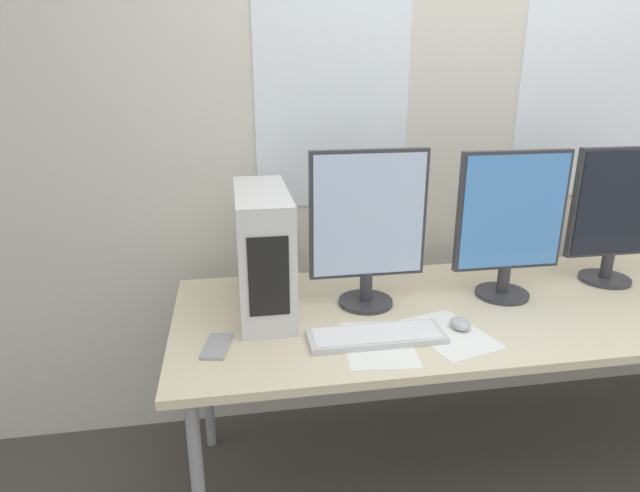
% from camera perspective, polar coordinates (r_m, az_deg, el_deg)
% --- Properties ---
extents(wall_back, '(8.00, 0.07, 2.70)m').
position_cam_1_polar(wall_back, '(2.39, 14.61, 13.29)').
color(wall_back, beige).
rests_on(wall_back, ground_plane).
extents(desk, '(2.37, 0.83, 0.74)m').
position_cam_1_polar(desk, '(2.08, 19.10, -6.77)').
color(desk, beige).
rests_on(desk, ground_plane).
extents(pc_tower, '(0.18, 0.49, 0.42)m').
position_cam_1_polar(pc_tower, '(1.85, -6.07, -0.48)').
color(pc_tower, silver).
rests_on(pc_tower, desk).
extents(monitor_main, '(0.41, 0.19, 0.56)m').
position_cam_1_polar(monitor_main, '(1.84, 5.14, 2.18)').
color(monitor_main, '#333338').
rests_on(monitor_main, desk).
extents(monitor_right_near, '(0.40, 0.19, 0.54)m').
position_cam_1_polar(monitor_right_near, '(2.03, 19.66, 2.44)').
color(monitor_right_near, '#333338').
rests_on(monitor_right_near, desk).
extents(monitor_right_far, '(0.38, 0.19, 0.53)m').
position_cam_1_polar(monitor_right_far, '(2.34, 29.09, 3.10)').
color(monitor_right_far, '#333338').
rests_on(monitor_right_far, desk).
extents(keyboard, '(0.43, 0.14, 0.02)m').
position_cam_1_polar(keyboard, '(1.71, 6.01, -9.52)').
color(keyboard, silver).
rests_on(keyboard, desk).
extents(mouse, '(0.06, 0.08, 0.03)m').
position_cam_1_polar(mouse, '(1.82, 14.73, -8.01)').
color(mouse, '#B2B2B7').
rests_on(mouse, desk).
extents(cell_phone, '(0.10, 0.16, 0.01)m').
position_cam_1_polar(cell_phone, '(1.69, -10.95, -10.46)').
color(cell_phone, '#99999E').
rests_on(cell_phone, desk).
extents(paper_sheet_left, '(0.24, 0.32, 0.00)m').
position_cam_1_polar(paper_sheet_left, '(1.69, 6.25, -10.34)').
color(paper_sheet_left, white).
rests_on(paper_sheet_left, desk).
extents(paper_sheet_front, '(0.28, 0.34, 0.00)m').
position_cam_1_polar(paper_sheet_front, '(1.79, 13.61, -9.09)').
color(paper_sheet_front, white).
rests_on(paper_sheet_front, desk).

